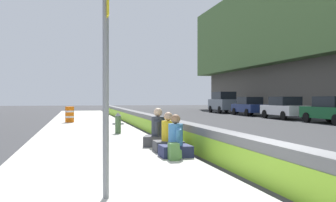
# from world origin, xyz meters

# --- Properties ---
(ground_plane) EXTENTS (160.00, 160.00, 0.00)m
(ground_plane) POSITION_xyz_m (0.00, 0.00, 0.00)
(ground_plane) COLOR #353538
(ground_plane) RESTS_ON ground
(sidewalk_strip) EXTENTS (80.00, 4.40, 0.14)m
(sidewalk_strip) POSITION_xyz_m (0.00, 2.65, 0.07)
(sidewalk_strip) COLOR #B5B2A8
(sidewalk_strip) RESTS_ON ground_plane
(jersey_barrier) EXTENTS (76.00, 0.45, 0.85)m
(jersey_barrier) POSITION_xyz_m (0.00, 0.00, 0.42)
(jersey_barrier) COLOR slate
(jersey_barrier) RESTS_ON ground_plane
(route_sign_post) EXTENTS (0.44, 0.09, 3.60)m
(route_sign_post) POSITION_xyz_m (-0.19, 2.84, 2.21)
(route_sign_post) COLOR gray
(route_sign_post) RESTS_ON sidewalk_strip
(fire_hydrant) EXTENTS (0.26, 0.46, 0.88)m
(fire_hydrant) POSITION_xyz_m (10.08, 1.58, 0.59)
(fire_hydrant) COLOR #47663D
(fire_hydrant) RESTS_ON sidewalk_strip
(seated_person_foreground) EXTENTS (0.67, 0.77, 1.05)m
(seated_person_foreground) POSITION_xyz_m (3.41, 0.86, 0.47)
(seated_person_foreground) COLOR #23284C
(seated_person_foreground) RESTS_ON sidewalk_strip
(seated_person_middle) EXTENTS (0.69, 0.78, 1.07)m
(seated_person_middle) POSITION_xyz_m (4.39, 0.81, 0.48)
(seated_person_middle) COLOR #424247
(seated_person_middle) RESTS_ON sidewalk_strip
(seated_person_rear) EXTENTS (0.92, 1.00, 1.16)m
(seated_person_rear) POSITION_xyz_m (5.56, 0.85, 0.50)
(seated_person_rear) COLOR #424247
(seated_person_rear) RESTS_ON sidewalk_strip
(backpack) EXTENTS (0.32, 0.28, 0.40)m
(backpack) POSITION_xyz_m (2.93, 1.02, 0.33)
(backpack) COLOR #4C7A3D
(backpack) RESTS_ON sidewalk_strip
(construction_barrel) EXTENTS (0.54, 0.54, 0.95)m
(construction_barrel) POSITION_xyz_m (18.03, 3.64, 0.62)
(construction_barrel) COLOR orange
(construction_barrel) RESTS_ON sidewalk_strip
(parked_car_fourth) EXTENTS (4.54, 2.02, 1.71)m
(parked_car_fourth) POSITION_xyz_m (15.05, -12.31, 0.86)
(parked_car_fourth) COLOR #145128
(parked_car_fourth) RESTS_ON ground_plane
(parked_car_midline) EXTENTS (4.52, 1.99, 1.71)m
(parked_car_midline) POSITION_xyz_m (20.66, -12.22, 0.86)
(parked_car_midline) COLOR silver
(parked_car_midline) RESTS_ON ground_plane
(parked_car_far) EXTENTS (4.53, 2.01, 1.71)m
(parked_car_far) POSITION_xyz_m (26.78, -12.23, 0.86)
(parked_car_far) COLOR navy
(parked_car_far) RESTS_ON ground_plane
(parked_car_farther) EXTENTS (4.86, 2.19, 2.28)m
(parked_car_farther) POSITION_xyz_m (33.17, -12.22, 1.18)
(parked_car_farther) COLOR slate
(parked_car_farther) RESTS_ON ground_plane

